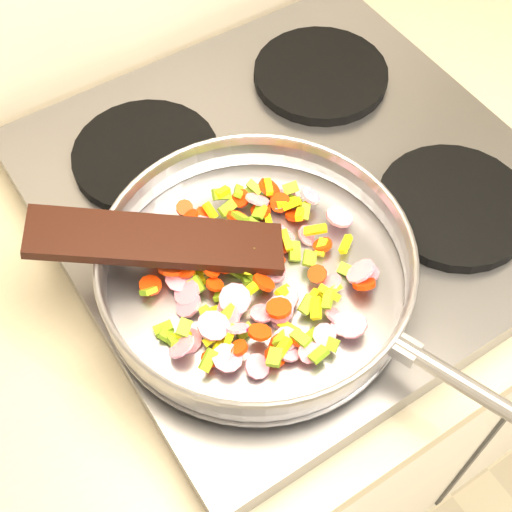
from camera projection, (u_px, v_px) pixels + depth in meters
cooktop at (295, 194)px, 0.92m from camera, size 0.60×0.60×0.04m
grate_fl at (264, 314)px, 0.79m from camera, size 0.19×0.19×0.02m
grate_fr at (454, 206)px, 0.88m from camera, size 0.19×0.19×0.02m
grate_bl at (146, 156)px, 0.92m from camera, size 0.19×0.19×0.02m
grate_br at (321, 75)px, 1.01m from camera, size 0.19×0.19×0.02m
saute_pan at (257, 267)px, 0.78m from camera, size 0.39×0.54×0.06m
vegetable_heap at (252, 273)px, 0.79m from camera, size 0.28×0.27×0.05m
wooden_spatula at (158, 241)px, 0.78m from camera, size 0.27×0.19×0.07m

